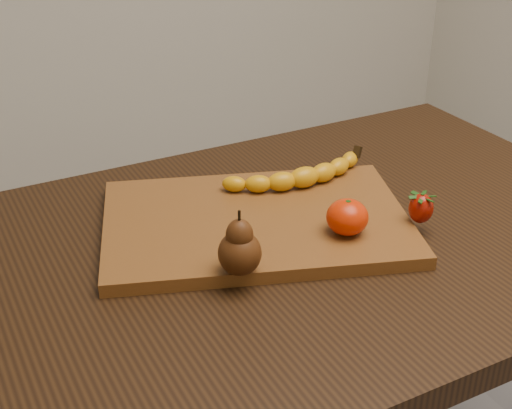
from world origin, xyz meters
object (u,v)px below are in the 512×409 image
cutting_board (256,222)px  table (317,282)px  pear (240,242)px  mandarin (347,217)px

cutting_board → table: bearing=-9.3°
pear → mandarin: size_ratio=1.48×
pear → mandarin: pear is taller
table → pear: 0.25m
cutting_board → mandarin: (0.09, -0.10, 0.04)m
table → pear: (-0.17, -0.08, 0.16)m
table → mandarin: 0.15m
cutting_board → mandarin: size_ratio=7.47×
cutting_board → pear: 0.16m
table → mandarin: size_ratio=16.60×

